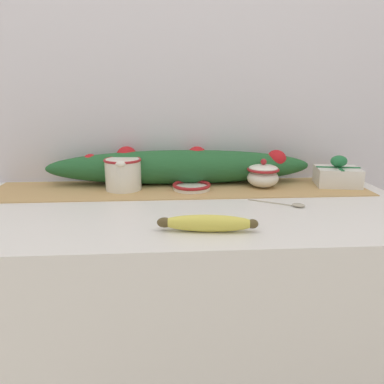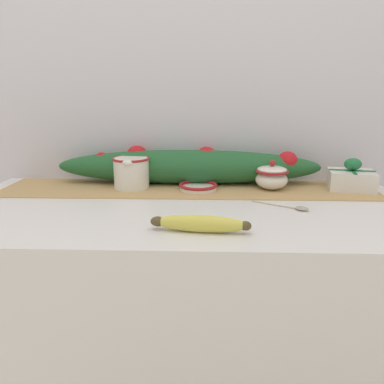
{
  "view_description": "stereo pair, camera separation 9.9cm",
  "coord_description": "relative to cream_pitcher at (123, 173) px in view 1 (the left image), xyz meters",
  "views": [
    {
      "loc": [
        -0.04,
        -1.0,
        1.24
      ],
      "look_at": [
        0.02,
        -0.05,
        0.99
      ],
      "focal_mm": 35.0,
      "sensor_mm": 36.0,
      "label": 1
    },
    {
      "loc": [
        0.05,
        -1.0,
        1.24
      ],
      "look_at": [
        0.02,
        -0.05,
        0.99
      ],
      "focal_mm": 35.0,
      "sensor_mm": 36.0,
      "label": 2
    }
  ],
  "objects": [
    {
      "name": "poinsettia_garland",
      "position": [
        0.18,
        0.07,
        0.01
      ],
      "size": [
        0.89,
        0.13,
        0.13
      ],
      "color": "#235B2D",
      "rests_on": "countertop"
    },
    {
      "name": "cream_pitcher",
      "position": [
        0.0,
        0.0,
        0.0
      ],
      "size": [
        0.12,
        0.14,
        0.1
      ],
      "color": "white",
      "rests_on": "countertop"
    },
    {
      "name": "sugar_bowl",
      "position": [
        0.45,
        -0.0,
        -0.01
      ],
      "size": [
        0.11,
        0.11,
        0.09
      ],
      "color": "white",
      "rests_on": "countertop"
    },
    {
      "name": "table_runner",
      "position": [
        0.18,
        -0.0,
        -0.06
      ],
      "size": [
        1.2,
        0.25,
        0.0
      ],
      "primitive_type": "cube",
      "color": "tan",
      "rests_on": "countertop"
    },
    {
      "name": "spoon",
      "position": [
        0.49,
        -0.21,
        -0.05
      ],
      "size": [
        0.15,
        0.1,
        0.01
      ],
      "rotation": [
        0.0,
        0.0,
        -0.56
      ],
      "color": "#A89E89",
      "rests_on": "countertop"
    },
    {
      "name": "back_wall",
      "position": [
        0.18,
        0.15,
        0.21
      ],
      "size": [
        2.1,
        0.04,
        2.4
      ],
      "primitive_type": "cube",
      "color": "silver",
      "rests_on": "ground_plane"
    },
    {
      "name": "small_dish",
      "position": [
        0.22,
        -0.02,
        -0.04
      ],
      "size": [
        0.12,
        0.12,
        0.02
      ],
      "color": "white",
      "rests_on": "countertop"
    },
    {
      "name": "banana",
      "position": [
        0.23,
        -0.38,
        -0.04
      ],
      "size": [
        0.23,
        0.06,
        0.04
      ],
      "rotation": [
        0.0,
        0.0,
        -0.11
      ],
      "color": "#DBCC4C",
      "rests_on": "countertop"
    },
    {
      "name": "gift_box",
      "position": [
        0.71,
        0.01,
        -0.02
      ],
      "size": [
        0.16,
        0.14,
        0.1
      ],
      "rotation": [
        0.0,
        0.0,
        -0.19
      ],
      "color": "silver",
      "rests_on": "countertop"
    },
    {
      "name": "countertop",
      "position": [
        0.18,
        -0.18,
        -0.53
      ],
      "size": [
        1.3,
        0.63,
        0.94
      ],
      "primitive_type": "cube",
      "color": "silver",
      "rests_on": "ground_plane"
    }
  ]
}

